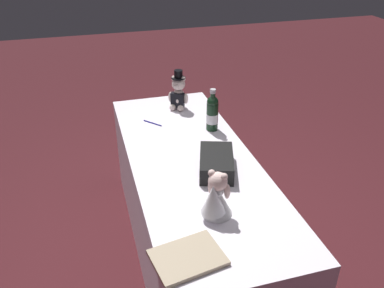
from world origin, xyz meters
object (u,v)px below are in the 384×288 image
(gift_case_black, at_px, (216,163))
(teddy_bear_bride, at_px, (216,197))
(signing_pen, at_px, (152,123))
(guestbook, at_px, (188,258))
(teddy_bear_groom, at_px, (178,93))
(champagne_bottle, at_px, (212,113))

(gift_case_black, bearing_deg, teddy_bear_bride, 160.59)
(signing_pen, distance_m, guestbook, 1.27)
(guestbook, bearing_deg, teddy_bear_bride, -50.44)
(gift_case_black, height_order, guestbook, gift_case_black)
(teddy_bear_groom, xyz_separation_m, teddy_bear_bride, (-1.23, 0.13, -0.01))
(teddy_bear_bride, relative_size, signing_pen, 1.93)
(teddy_bear_bride, xyz_separation_m, gift_case_black, (0.36, -0.13, -0.06))
(teddy_bear_groom, xyz_separation_m, signing_pen, (-0.20, 0.24, -0.11))
(teddy_bear_groom, height_order, signing_pen, teddy_bear_groom)
(teddy_bear_groom, bearing_deg, gift_case_black, 179.85)
(champagne_bottle, distance_m, signing_pen, 0.43)
(teddy_bear_bride, distance_m, signing_pen, 1.04)
(teddy_bear_bride, height_order, champagne_bottle, champagne_bottle)
(gift_case_black, bearing_deg, signing_pen, 19.31)
(teddy_bear_groom, xyz_separation_m, guestbook, (-1.46, 0.33, -0.11))
(champagne_bottle, bearing_deg, gift_case_black, 164.43)
(teddy_bear_groom, distance_m, guestbook, 1.50)
(guestbook, bearing_deg, teddy_bear_groom, -22.77)
(signing_pen, xyz_separation_m, guestbook, (-1.27, 0.09, 0.01))
(champagne_bottle, xyz_separation_m, signing_pen, (0.20, 0.37, -0.12))
(teddy_bear_bride, bearing_deg, signing_pen, 5.93)
(teddy_bear_bride, relative_size, champagne_bottle, 0.83)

